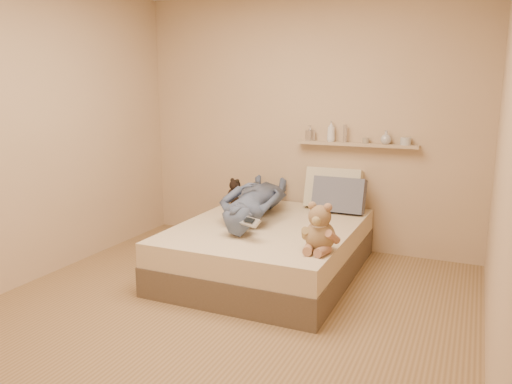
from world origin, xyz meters
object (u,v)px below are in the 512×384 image
at_px(bed, 269,249).
at_px(pillow_cream, 333,189).
at_px(teddy_bear, 320,231).
at_px(wall_shelf, 356,144).
at_px(dark_plush, 235,193).
at_px(person, 254,199).
at_px(pillow_grey, 339,195).
at_px(game_console, 250,222).

distance_m(bed, pillow_cream, 1.00).
xyz_separation_m(teddy_bear, wall_shelf, (-0.08, 1.44, 0.49)).
height_order(dark_plush, pillow_cream, pillow_cream).
distance_m(dark_plush, person, 0.59).
bearing_deg(pillow_cream, teddy_bear, -78.68).
bearing_deg(wall_shelf, person, -136.21).
height_order(bed, pillow_grey, pillow_grey).
distance_m(game_console, person, 0.74).
relative_size(bed, dark_plush, 6.98).
distance_m(pillow_cream, pillow_grey, 0.17).
relative_size(dark_plush, person, 0.19).
distance_m(game_console, dark_plush, 1.31).
bearing_deg(bed, dark_plush, 136.35).
bearing_deg(person, game_console, 100.73).
xyz_separation_m(bed, pillow_cream, (0.36, 0.83, 0.43)).
xyz_separation_m(pillow_cream, person, (-0.58, -0.66, -0.03)).
height_order(teddy_bear, wall_shelf, wall_shelf).
xyz_separation_m(game_console, wall_shelf, (0.50, 1.43, 0.49)).
bearing_deg(game_console, pillow_grey, 71.69).
bearing_deg(dark_plush, pillow_cream, 13.18).
bearing_deg(pillow_grey, person, -142.32).
bearing_deg(person, pillow_grey, -153.31).
height_order(game_console, person, person).
bearing_deg(wall_shelf, pillow_grey, -114.00).
bearing_deg(bed, person, 142.64).
bearing_deg(bed, pillow_cream, 66.71).
distance_m(teddy_bear, wall_shelf, 1.53).
bearing_deg(teddy_bear, wall_shelf, 93.19).
xyz_separation_m(pillow_cream, wall_shelf, (0.19, 0.08, 0.45)).
height_order(pillow_grey, person, pillow_grey).
height_order(pillow_grey, wall_shelf, wall_shelf).
bearing_deg(person, pillow_cream, -142.22).
relative_size(pillow_cream, person, 0.38).
bearing_deg(game_console, wall_shelf, 70.79).
relative_size(dark_plush, wall_shelf, 0.23).
relative_size(game_console, teddy_bear, 0.51).
relative_size(person, wall_shelf, 1.22).
distance_m(person, wall_shelf, 1.17).
distance_m(teddy_bear, person, 1.11).
bearing_deg(teddy_bear, dark_plush, 137.95).
bearing_deg(pillow_cream, bed, -113.29).
distance_m(teddy_bear, pillow_grey, 1.24).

